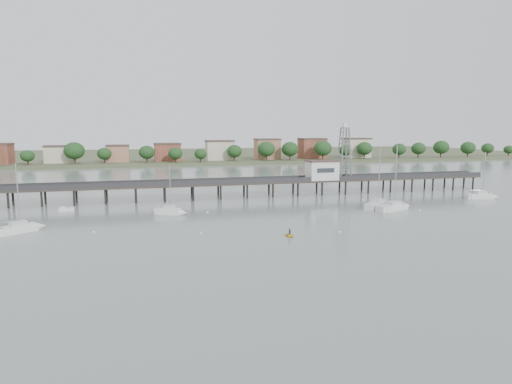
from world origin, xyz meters
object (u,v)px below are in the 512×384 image
lattice_tower (344,153)px  sailboat_c (380,204)px  sailboat_a (25,228)px  sailboat_d (398,207)px  yellow_dinghy (290,236)px  sailboat_e (485,196)px  sailboat_b (173,212)px  white_tender (66,209)px  pier (233,183)px

lattice_tower → sailboat_c: bearing=-93.6°
lattice_tower → sailboat_a: bearing=-159.6°
sailboat_d → yellow_dinghy: 35.42m
sailboat_d → sailboat_a: (-74.75, -1.81, 0.01)m
yellow_dinghy → sailboat_c: bearing=31.5°
sailboat_e → sailboat_b: 79.22m
sailboat_e → sailboat_a: 105.64m
yellow_dinghy → sailboat_b: bearing=122.9°
sailboat_d → white_tender: size_ratio=4.83×
sailboat_d → sailboat_a: size_ratio=1.20×
sailboat_a → white_tender: size_ratio=4.03×
sailboat_e → sailboat_b: sailboat_e is taller
yellow_dinghy → sailboat_a: bearing=157.3°
lattice_tower → sailboat_a: (-74.04, -27.49, -10.46)m
pier → sailboat_a: sailboat_a is taller
lattice_tower → yellow_dinghy: size_ratio=6.70×
sailboat_b → white_tender: 24.49m
lattice_tower → sailboat_c: size_ratio=1.02×
pier → sailboat_d: 41.31m
lattice_tower → sailboat_a: size_ratio=1.23×
sailboat_c → sailboat_a: (-72.65, -5.64, 0.01)m
white_tender → sailboat_e: bearing=-5.2°
sailboat_d → sailboat_b: sailboat_d is taller
lattice_tower → sailboat_e: size_ratio=1.23×
sailboat_e → sailboat_a: bearing=-161.5°
white_tender → sailboat_b: bearing=-24.0°
sailboat_c → sailboat_b: size_ratio=1.42×
sailboat_e → white_tender: 102.00m
sailboat_c → yellow_dinghy: (-29.11, -20.57, -0.63)m
sailboat_a → yellow_dinghy: 46.04m
pier → sailboat_b: (-16.55, -18.81, -3.14)m
pier → white_tender: 40.07m
pier → yellow_dinghy: pier is taller
sailboat_c → sailboat_b: 46.76m
lattice_tower → sailboat_b: 52.65m
lattice_tower → white_tender: 71.79m
sailboat_b → white_tender: bearing=-176.8°
sailboat_b → white_tender: size_ratio=3.41×
sailboat_c → sailboat_b: bearing=140.6°
sailboat_d → white_tender: 73.09m
sailboat_b → sailboat_d: bearing=19.1°
lattice_tower → sailboat_c: lattice_tower is taller
lattice_tower → white_tender: bearing=-172.8°
sailboat_b → white_tender: sailboat_b is taller
sailboat_d → sailboat_c: bearing=100.6°
sailboat_e → sailboat_a: sailboat_a is taller
sailboat_e → pier: bearing=177.3°
sailboat_a → sailboat_b: bearing=-17.1°
lattice_tower → sailboat_e: (31.17, -17.95, -10.46)m
sailboat_b → pier: bearing=75.8°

